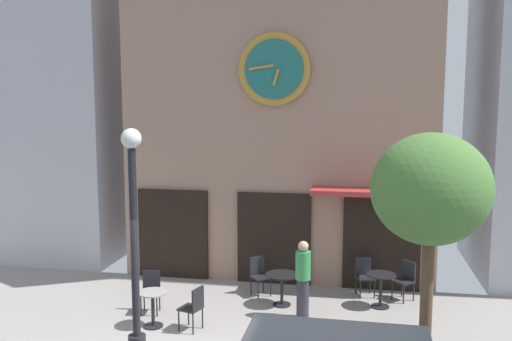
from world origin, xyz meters
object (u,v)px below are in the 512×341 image
(cafe_chair_curbside, at_px, (259,273))
(cafe_chair_outer, at_px, (151,288))
(street_tree, at_px, (431,191))
(cafe_table_center_left, at_px, (282,283))
(cafe_table_center, at_px, (381,285))
(cafe_chair_by_entrance, at_px, (364,273))
(cafe_chair_corner, at_px, (194,305))
(pedestrian_green, at_px, (303,279))
(cafe_chair_near_lamp, at_px, (406,277))
(cafe_table_near_door, at_px, (153,304))
(street_lamp, at_px, (134,242))

(cafe_chair_curbside, bearing_deg, cafe_chair_outer, -144.65)
(street_tree, bearing_deg, cafe_table_center_left, 132.97)
(cafe_table_center_left, xyz_separation_m, cafe_table_center, (2.18, 0.28, -0.01))
(street_tree, height_order, cafe_table_center, street_tree)
(cafe_table_center, xyz_separation_m, cafe_chair_by_entrance, (-0.36, 0.72, 0.01))
(cafe_table_center, distance_m, cafe_chair_by_entrance, 0.81)
(cafe_chair_by_entrance, bearing_deg, cafe_chair_corner, -141.35)
(cafe_chair_corner, height_order, pedestrian_green, pedestrian_green)
(cafe_chair_curbside, bearing_deg, cafe_chair_corner, -111.82)
(cafe_chair_outer, xyz_separation_m, cafe_chair_near_lamp, (5.51, 1.78, 0.00))
(street_tree, height_order, cafe_table_near_door, street_tree)
(cafe_table_near_door, relative_size, cafe_table_center_left, 1.00)
(street_tree, xyz_separation_m, cafe_chair_near_lamp, (0.01, 3.82, -2.64))
(cafe_chair_near_lamp, bearing_deg, street_lamp, -143.22)
(street_tree, relative_size, pedestrian_green, 2.45)
(cafe_chair_corner, xyz_separation_m, pedestrian_green, (2.07, 1.04, 0.33))
(cafe_chair_outer, xyz_separation_m, cafe_chair_corner, (1.20, -0.78, 0.00))
(cafe_table_center_left, distance_m, cafe_chair_near_lamp, 2.89)
(cafe_table_near_door, bearing_deg, cafe_table_center, 22.79)
(street_tree, relative_size, cafe_chair_outer, 4.55)
(cafe_table_near_door, bearing_deg, street_lamp, -82.61)
(cafe_chair_by_entrance, relative_size, cafe_chair_curbside, 1.00)
(street_tree, bearing_deg, cafe_chair_corner, 163.58)
(pedestrian_green, bearing_deg, cafe_chair_outer, -175.52)
(cafe_table_center_left, relative_size, cafe_chair_corner, 0.82)
(cafe_chair_by_entrance, distance_m, cafe_chair_curbside, 2.48)
(cafe_chair_outer, height_order, pedestrian_green, pedestrian_green)
(street_tree, distance_m, cafe_table_center_left, 4.82)
(cafe_chair_outer, distance_m, pedestrian_green, 3.30)
(cafe_table_center_left, bearing_deg, cafe_chair_outer, -161.80)
(street_lamp, xyz_separation_m, cafe_chair_outer, (-0.49, 1.97, -1.56))
(street_lamp, bearing_deg, street_tree, -0.81)
(cafe_chair_outer, xyz_separation_m, pedestrian_green, (3.28, 0.26, 0.33))
(cafe_table_center_left, height_order, cafe_chair_curbside, cafe_chair_curbside)
(street_lamp, height_order, cafe_chair_corner, street_lamp)
(street_tree, bearing_deg, cafe_chair_outer, 159.59)
(cafe_chair_by_entrance, bearing_deg, cafe_chair_outer, -157.32)
(street_lamp, distance_m, cafe_table_center_left, 3.98)
(pedestrian_green, bearing_deg, cafe_chair_by_entrance, 52.00)
(cafe_chair_corner, bearing_deg, cafe_chair_by_entrance, 38.65)
(cafe_table_near_door, height_order, cafe_chair_by_entrance, cafe_chair_by_entrance)
(cafe_table_near_door, height_order, pedestrian_green, pedestrian_green)
(cafe_chair_by_entrance, xyz_separation_m, cafe_chair_near_lamp, (0.94, -0.13, 0.00))
(cafe_table_near_door, height_order, cafe_table_center_left, cafe_table_near_door)
(street_tree, xyz_separation_m, pedestrian_green, (-2.22, 2.30, -2.31))
(street_tree, bearing_deg, cafe_table_center, 100.02)
(cafe_chair_outer, bearing_deg, cafe_table_center, 13.54)
(cafe_table_center, xyz_separation_m, pedestrian_green, (-1.65, -0.93, 0.34))
(cafe_table_near_door, relative_size, cafe_chair_by_entrance, 0.82)
(cafe_table_center_left, xyz_separation_m, cafe_chair_curbside, (-0.63, 0.60, 0.00))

